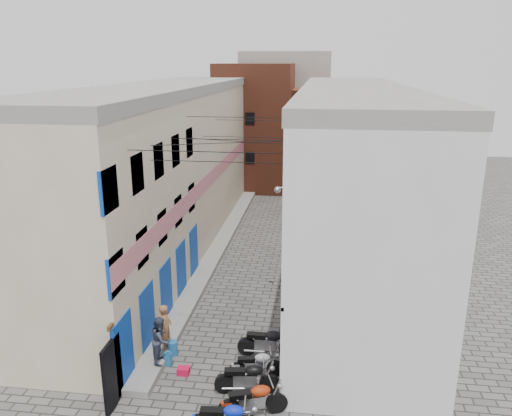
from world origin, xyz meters
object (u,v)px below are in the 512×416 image
at_px(motorcycle_e, 247,376).
at_px(person_b, 161,339).
at_px(motorcycle_f, 256,363).
at_px(motorcycle_d, 253,398).
at_px(person_a, 166,327).
at_px(water_jug_near, 168,359).
at_px(motorcycle_g, 267,341).
at_px(red_crate, 184,371).
at_px(water_jug_far, 173,348).

relative_size(motorcycle_e, person_b, 1.26).
bearing_deg(motorcycle_f, motorcycle_d, -7.12).
height_order(person_a, water_jug_near, person_a).
bearing_deg(person_b, motorcycle_e, -112.49).
distance_m(motorcycle_d, motorcycle_e, 1.10).
bearing_deg(motorcycle_e, motorcycle_f, 160.04).
bearing_deg(motorcycle_g, red_crate, -61.78).
relative_size(motorcycle_d, motorcycle_g, 0.98).
height_order(person_a, person_b, person_a).
relative_size(person_b, red_crate, 4.12).
height_order(motorcycle_e, person_a, person_a).
distance_m(motorcycle_g, person_a, 3.63).
xyz_separation_m(motorcycle_e, water_jug_far, (-2.96, 1.77, -0.33)).
relative_size(person_a, water_jug_near, 3.69).
relative_size(motorcycle_g, person_b, 1.30).
distance_m(motorcycle_d, motorcycle_f, 1.91).
height_order(motorcycle_e, water_jug_far, motorcycle_e).
height_order(motorcycle_e, motorcycle_g, motorcycle_g).
xyz_separation_m(person_a, person_b, (0.06, -0.74, -0.04)).
relative_size(motorcycle_e, red_crate, 5.18).
bearing_deg(motorcycle_e, motorcycle_g, 161.36).
height_order(motorcycle_e, red_crate, motorcycle_e).
xyz_separation_m(motorcycle_d, water_jug_far, (-3.30, 2.81, -0.34)).
height_order(motorcycle_g, person_a, person_a).
bearing_deg(water_jug_far, person_a, -169.22).
distance_m(motorcycle_e, water_jug_far, 3.46).
relative_size(motorcycle_f, person_b, 1.11).
bearing_deg(motorcycle_d, motorcycle_e, 178.34).
xyz_separation_m(person_a, water_jug_near, (0.21, -0.59, -0.88)).
xyz_separation_m(person_b, water_jug_far, (0.15, 0.78, -0.81)).
bearing_deg(motorcycle_f, person_b, -103.98).
xyz_separation_m(motorcycle_g, person_b, (-3.52, -1.13, 0.45)).
bearing_deg(motorcycle_d, red_crate, -143.25).
bearing_deg(person_b, motorcycle_f, -97.10).
xyz_separation_m(motorcycle_f, person_b, (-3.30, 0.13, 0.55)).
bearing_deg(water_jug_far, water_jug_near, -90.00).
height_order(water_jug_far, red_crate, water_jug_far).
xyz_separation_m(motorcycle_d, motorcycle_g, (0.07, 3.17, 0.01)).
distance_m(motorcycle_e, water_jug_near, 3.19).
bearing_deg(water_jug_far, red_crate, -57.48).
bearing_deg(red_crate, water_jug_far, 122.52).
distance_m(person_b, water_jug_near, 0.87).
relative_size(person_a, person_b, 1.05).
bearing_deg(motorcycle_d, water_jug_far, -150.11).
relative_size(motorcycle_f, red_crate, 4.57).
bearing_deg(motorcycle_g, person_a, -83.59).
bearing_deg(motorcycle_g, water_jug_near, -73.62).
xyz_separation_m(motorcycle_d, red_crate, (-2.61, 1.73, -0.49)).
bearing_deg(water_jug_near, motorcycle_e, -21.03).
xyz_separation_m(motorcycle_e, person_b, (-3.11, 0.99, 0.47)).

